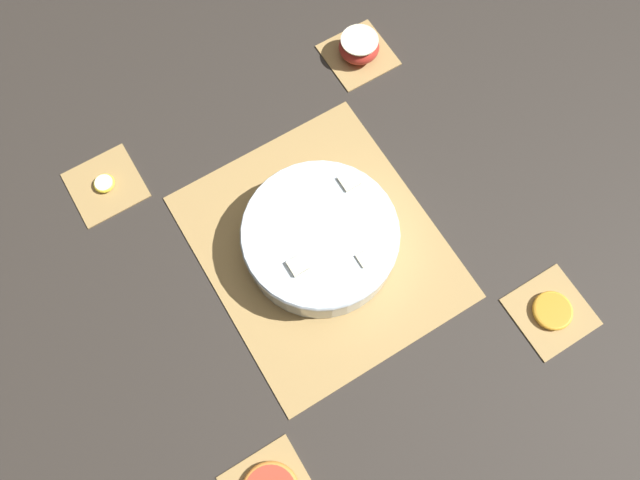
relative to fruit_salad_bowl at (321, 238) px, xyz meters
The scene contains 9 objects.
ground_plane 0.05m from the fruit_salad_bowl, 126.56° to the right, with size 6.00×6.00×0.00m, color #2D2823.
bamboo_mat_center 0.04m from the fruit_salad_bowl, 126.56° to the right, with size 0.47×0.41×0.01m.
coaster_mat_near_left 0.43m from the fruit_salad_bowl, 138.01° to the right, with size 0.13×0.13×0.01m.
coaster_mat_far_left 0.43m from the fruit_salad_bowl, 138.25° to the left, with size 0.13×0.13×0.01m.
coaster_mat_far_right 0.43m from the fruit_salad_bowl, 41.91° to the left, with size 0.13×0.13×0.01m.
fruit_salad_bowl is the anchor object (origin of this frame).
apple_half 0.43m from the fruit_salad_bowl, 138.25° to the left, with size 0.08×0.08×0.05m.
orange_slice_whole 0.43m from the fruit_salad_bowl, 41.91° to the left, with size 0.07×0.07×0.01m.
banana_coin_single 0.43m from the fruit_salad_bowl, 138.01° to the right, with size 0.04×0.04×0.01m.
Camera 1 is at (0.32, -0.20, 1.08)m, focal length 35.00 mm.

